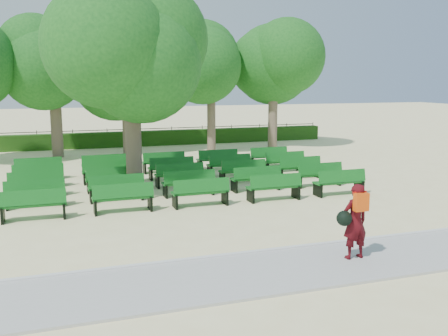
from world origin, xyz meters
The scene contains 9 objects.
ground centered at (0.00, 0.00, 0.00)m, with size 120.00×120.00×0.00m, color #F2E4A0.
paving centered at (0.00, -7.40, 0.03)m, with size 30.00×2.20×0.06m, color #ACACA8.
curb centered at (0.00, -6.25, 0.05)m, with size 30.00×0.12×0.10m, color silver.
hedge centered at (0.00, 14.00, 0.45)m, with size 26.00×0.70×0.90m, color #214A13.
fence centered at (0.00, 14.40, 0.00)m, with size 26.00×0.10×1.02m, color black, non-canonical shape.
tree_line centered at (0.00, 10.00, 0.00)m, with size 21.80×6.80×7.04m, color #1C601B, non-canonical shape.
bench_array centered at (0.39, 1.65, 0.09)m, with size 1.83×0.62×1.15m.
tree_among centered at (-1.34, 1.20, 5.00)m, with size 5.08×5.08×7.32m.
person centered at (2.21, -7.31, 0.93)m, with size 0.81×0.49×1.69m.
Camera 1 is at (-3.88, -16.42, 3.96)m, focal length 40.00 mm.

